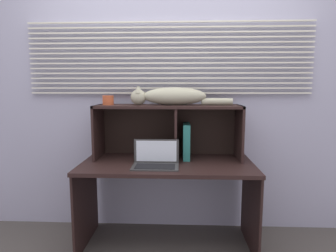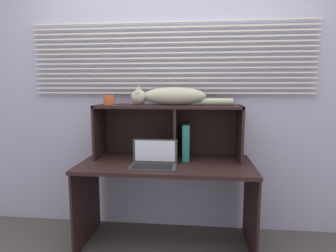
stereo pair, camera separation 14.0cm
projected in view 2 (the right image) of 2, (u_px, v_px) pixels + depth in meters
The scene contains 8 objects.
back_panel_with_blinds at pixel (170, 94), 2.60m from camera, with size 4.40×0.08×2.50m.
desk at pixel (166, 179), 2.32m from camera, with size 1.39×0.66×0.71m.
hutch_shelf_unit at pixel (169, 121), 2.44m from camera, with size 1.22×0.34×0.46m.
cat at pixel (171, 96), 2.38m from camera, with size 0.85×0.17×0.16m.
laptop at pixel (154, 161), 2.19m from camera, with size 0.36×0.21×0.20m.
binder_upright at pixel (186, 141), 2.42m from camera, with size 0.06×0.25×0.30m, color #287971.
book_stack at pixel (145, 155), 2.48m from camera, with size 0.16×0.22×0.03m.
small_basket at pixel (109, 100), 2.44m from camera, with size 0.09×0.09×0.08m, color #BF522E.
Camera 2 is at (0.24, -2.05, 1.32)m, focal length 30.30 mm.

